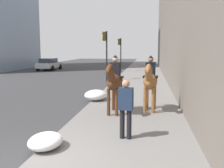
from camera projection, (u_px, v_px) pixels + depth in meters
mounted_horse_near at (115, 81)px, 10.40m from camera, size 2.15×0.67×2.31m
mounted_horse_far at (150, 80)px, 10.83m from camera, size 2.15×0.68×2.28m
pedestrian_greeting at (126, 105)px, 7.51m from camera, size 0.30×0.43×1.70m
car_mid_lane at (49, 64)px, 32.40m from camera, size 4.25×2.12×1.44m
traffic_light_near_curb at (106, 48)px, 20.99m from camera, size 0.20×0.44×3.99m
traffic_light_far_curb at (120, 49)px, 29.30m from camera, size 0.20×0.44×3.75m
snow_pile_near at (46, 141)px, 6.87m from camera, size 1.12×0.86×0.39m
snow_pile_far at (96, 95)px, 13.29m from camera, size 1.43×1.10×0.49m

